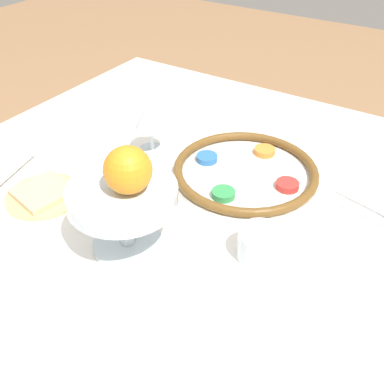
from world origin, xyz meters
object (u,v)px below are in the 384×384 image
seder_plate (245,172)px  fruit_stand (123,202)px  wine_glass (150,116)px  orange_fruit (128,170)px  napkin_roll (6,169)px  bread_plate (44,194)px  cup_near (260,245)px

seder_plate → fruit_stand: size_ratio=1.68×
wine_glass → orange_fruit: size_ratio=1.67×
napkin_roll → fruit_stand: bearing=85.4°
bread_plate → cup_near: size_ratio=1.97×
fruit_stand → orange_fruit: bearing=101.1°
fruit_stand → orange_fruit: orange_fruit is taller
napkin_roll → orange_fruit: bearing=86.0°
seder_plate → fruit_stand: 0.33m
wine_glass → orange_fruit: 0.34m
wine_glass → seder_plate: bearing=94.6°
orange_fruit → bread_plate: size_ratio=0.51×
wine_glass → napkin_roll: wine_glass is taller
seder_plate → wine_glass: (0.02, -0.24, 0.08)m
bread_plate → seder_plate: bearing=132.2°
orange_fruit → napkin_roll: 0.41m
wine_glass → cup_near: (0.19, 0.37, -0.06)m
fruit_stand → bread_plate: 0.25m
seder_plate → napkin_roll: 0.52m
seder_plate → napkin_roll: size_ratio=1.88×
orange_fruit → napkin_roll: bearing=-94.0°
orange_fruit → napkin_roll: size_ratio=0.47×
seder_plate → orange_fruit: (0.30, -0.07, 0.15)m
fruit_stand → bread_plate: bearing=-94.3°
seder_plate → wine_glass: wine_glass is taller
fruit_stand → napkin_roll: bearing=-94.6°
seder_plate → orange_fruit: bearing=-12.2°
fruit_stand → seder_plate: bearing=165.2°
seder_plate → fruit_stand: bearing=-14.8°
orange_fruit → bread_plate: orange_fruit is taller
fruit_stand → bread_plate: fruit_stand is taller
wine_glass → napkin_roll: (0.26, -0.21, -0.07)m
cup_near → orange_fruit: bearing=-63.7°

